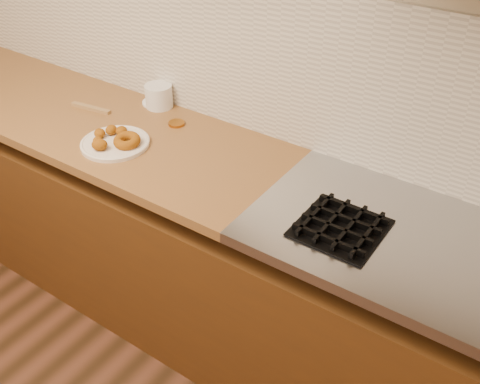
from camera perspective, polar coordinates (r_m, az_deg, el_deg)
wall_back at (r=2.24m, az=-3.36°, el=18.23°), size 4.00×0.02×2.70m
base_cabinet at (r=2.50m, az=-6.91°, el=-5.30°), size 3.60×0.60×0.77m
butcher_block at (r=2.65m, az=-18.57°, el=8.31°), size 2.30×0.62×0.04m
stovetop at (r=1.79m, az=21.33°, el=-6.66°), size 1.30×0.62×0.04m
backsplash at (r=2.28m, az=-3.42°, el=14.55°), size 3.60×0.02×0.60m
burner_grates at (r=1.72m, az=20.00°, el=-7.12°), size 0.91×0.26×0.03m
donut_plate at (r=2.23m, az=-12.57°, el=4.85°), size 0.27×0.27×0.02m
ring_donut at (r=2.19m, az=-11.43°, el=5.16°), size 0.13×0.14×0.05m
fried_dough_chunks at (r=2.23m, az=-13.52°, el=5.47°), size 0.14×0.20×0.04m
plastic_tub at (r=2.47m, az=-8.24°, el=9.63°), size 0.12×0.12×0.10m
tub_lid at (r=2.52m, az=-8.36°, el=9.02°), size 0.14×0.14×0.01m
brass_jar_lid at (r=2.33m, az=-6.47°, el=6.94°), size 0.09×0.09×0.01m
wooden_utensil at (r=2.52m, az=-14.91°, el=8.24°), size 0.20×0.05×0.02m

